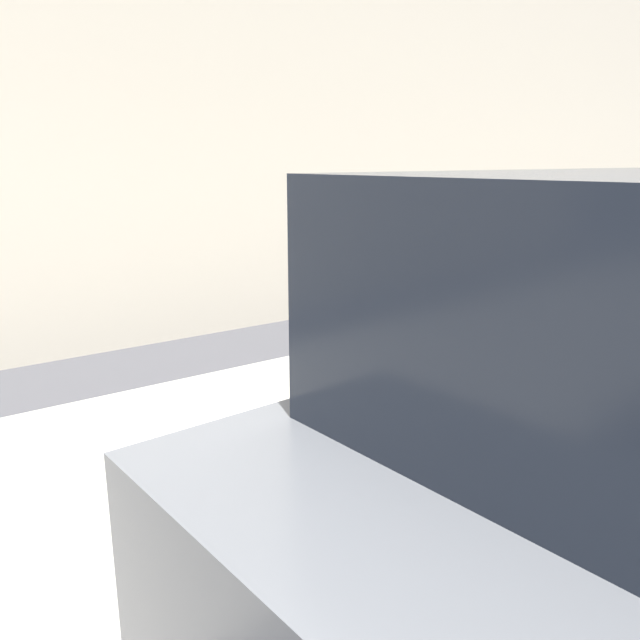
# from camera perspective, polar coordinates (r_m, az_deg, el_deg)

# --- Properties ---
(sidewalk) EXTENTS (24.00, 2.80, 0.11)m
(sidewalk) POSITION_cam_1_polar(r_m,az_deg,el_deg) (3.94, -7.39, -12.40)
(sidewalk) COLOR #BCB7AD
(sidewalk) RESTS_ON ground_plane
(building_facade) EXTENTS (24.00, 0.30, 5.94)m
(building_facade) POSITION_cam_1_polar(r_m,az_deg,el_deg) (6.42, -22.59, 23.73)
(building_facade) COLOR beige
(building_facade) RESTS_ON ground_plane
(parking_meter) EXTENTS (0.23, 0.13, 1.59)m
(parking_meter) POSITION_cam_1_polar(r_m,az_deg,el_deg) (2.60, 0.00, 0.71)
(parking_meter) COLOR #2D2D30
(parking_meter) RESTS_ON sidewalk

